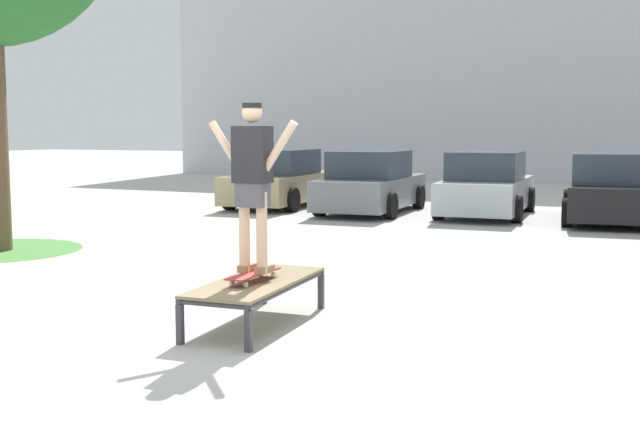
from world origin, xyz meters
name	(u,v)px	position (x,y,z in m)	size (l,w,h in m)	color
ground_plane	(203,347)	(0.00, 0.00, 0.00)	(120.00, 120.00, 0.00)	#B7B5AD
building_facade	(575,53)	(-0.31, 26.81, 5.08)	(34.87, 4.00, 10.16)	silver
skate_box	(257,285)	(0.04, 0.92, 0.41)	(0.91, 1.96, 0.46)	#38383D
skateboard	(253,274)	(0.05, 0.85, 0.54)	(0.20, 0.80, 0.09)	#B23333
skater	(253,175)	(0.05, 0.85, 1.53)	(1.00, 0.28, 1.69)	beige
car_tan	(281,180)	(-5.72, 12.20, 0.69)	(2.16, 4.32, 1.50)	tan
car_grey	(371,184)	(-3.01, 11.79, 0.69)	(2.14, 4.31, 1.50)	slate
car_silver	(486,186)	(-0.30, 12.26, 0.69)	(2.16, 4.32, 1.50)	#B7BABF
car_black	(609,190)	(2.41, 12.17, 0.69)	(2.31, 4.38, 1.50)	black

